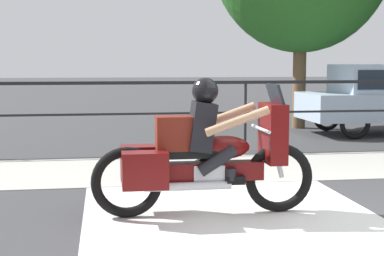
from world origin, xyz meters
The scene contains 5 objects.
ground_plane centered at (0.00, 0.00, 0.00)m, with size 120.00×120.00×0.00m, color #38383A.
sidewalk_band centered at (0.00, 3.40, 0.01)m, with size 44.00×2.40×0.01m, color #A8A59E.
crosswalk_band centered at (-1.29, -0.20, 0.00)m, with size 3.22×6.00×0.01m, color silver.
fence_railing centered at (0.00, 5.17, 1.05)m, with size 36.00×0.05×1.33m.
motorcycle centered at (-1.59, 0.62, 0.68)m, with size 2.48×0.76×1.52m.
Camera 1 is at (-2.66, -5.65, 1.68)m, focal length 55.00 mm.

